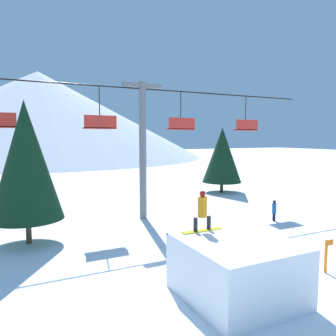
# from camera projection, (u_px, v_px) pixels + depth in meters

# --- Properties ---
(ground_plane) EXTENTS (220.00, 220.00, 0.00)m
(ground_plane) POSITION_uv_depth(u_px,v_px,m) (275.00, 291.00, 10.40)
(ground_plane) COLOR white
(mountain_ridge) EXTENTS (78.23, 78.23, 20.66)m
(mountain_ridge) POSITION_uv_depth(u_px,v_px,m) (39.00, 115.00, 79.28)
(mountain_ridge) COLOR silver
(mountain_ridge) RESTS_ON ground_plane
(snow_ramp) EXTENTS (3.09, 3.35, 1.79)m
(snow_ramp) POSITION_uv_depth(u_px,v_px,m) (236.00, 269.00, 9.92)
(snow_ramp) COLOR white
(snow_ramp) RESTS_ON ground_plane
(snowboarder) EXTENTS (1.48, 0.30, 1.35)m
(snowboarder) POSITION_uv_depth(u_px,v_px,m) (202.00, 211.00, 10.78)
(snowboarder) COLOR yellow
(snowboarder) RESTS_ON snow_ramp
(chairlift) EXTENTS (24.02, 0.44, 8.10)m
(chairlift) POSITION_uv_depth(u_px,v_px,m) (143.00, 136.00, 19.31)
(chairlift) COLOR slate
(chairlift) RESTS_ON ground_plane
(pine_tree_near) EXTENTS (3.22, 3.22, 6.57)m
(pine_tree_near) POSITION_uv_depth(u_px,v_px,m) (26.00, 160.00, 14.79)
(pine_tree_near) COLOR #4C3823
(pine_tree_near) RESTS_ON ground_plane
(pine_tree_far) EXTENTS (3.44, 3.44, 5.76)m
(pine_tree_far) POSITION_uv_depth(u_px,v_px,m) (222.00, 155.00, 28.97)
(pine_tree_far) COLOR #4C3823
(pine_tree_far) RESTS_ON ground_plane
(trail_marker) EXTENTS (0.41, 0.10, 1.21)m
(trail_marker) POSITION_uv_depth(u_px,v_px,m) (326.00, 255.00, 11.80)
(trail_marker) COLOR orange
(trail_marker) RESTS_ON ground_plane
(distant_skier) EXTENTS (0.24, 0.24, 1.23)m
(distant_skier) POSITION_uv_depth(u_px,v_px,m) (274.00, 210.00, 19.11)
(distant_skier) COLOR black
(distant_skier) RESTS_ON ground_plane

